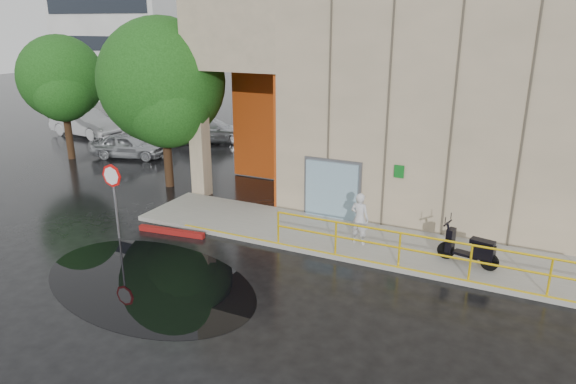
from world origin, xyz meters
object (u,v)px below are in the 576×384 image
car_a (128,146)px  car_b (86,123)px  person (360,218)px  tree_near (163,87)px  car_c (211,130)px  stop_sign (113,185)px  scooter (470,239)px  tree_far (61,81)px  red_curb (171,232)px

car_a → car_b: bearing=47.1°
person → tree_near: tree_near is taller
car_c → car_a: bearing=133.7°
stop_sign → car_a: (-7.00, 8.30, -1.19)m
scooter → car_b: car_b is taller
person → stop_sign: bearing=29.2°
stop_sign → car_a: size_ratio=0.66×
person → car_b: person is taller
scooter → tree_near: tree_near is taller
tree_near → car_c: bearing=112.4°
scooter → car_b: 25.21m
car_b → tree_far: tree_far is taller
red_curb → car_c: (-6.59, 12.27, 0.61)m
car_b → car_c: (7.87, 1.97, -0.12)m
car_c → tree_near: tree_near is taller
red_curb → tree_far: size_ratio=0.39×
car_b → stop_sign: bearing=-125.0°
car_b → tree_near: size_ratio=0.71×
red_curb → tree_near: (-3.24, 4.13, 4.15)m
car_b → car_c: size_ratio=1.03×
scooter → car_b: size_ratio=0.36×
car_a → tree_near: 7.00m
person → tree_near: 10.05m
stop_sign → tree_near: 5.99m
stop_sign → car_b: size_ratio=0.51×
red_curb → tree_far: bearing=152.0°
car_b → car_c: car_b is taller
tree_far → person: bearing=-13.6°
stop_sign → red_curb: (1.35, 1.02, -1.74)m
stop_sign → car_a: bearing=154.1°
person → tree_far: 17.45m
red_curb → tree_near: bearing=128.1°
car_a → tree_far: bearing=106.2°
scooter → car_a: 18.45m
stop_sign → tree_near: (-1.89, 5.15, 2.41)m
red_curb → car_b: 17.76m
scooter → red_curb: scooter is taller
car_a → red_curb: bearing=-147.7°
car_c → tree_near: 9.48m
car_a → tree_near: (5.12, -3.15, 3.60)m
person → stop_sign: 7.82m
scooter → tree_near: (-12.43, 2.54, 3.32)m
stop_sign → red_curb: size_ratio=1.04×
car_a → tree_near: bearing=-138.2°
car_a → tree_far: (-2.41, -1.56, 3.31)m
red_curb → stop_sign: bearing=-143.0°
stop_sign → car_a: stop_sign is taller
red_curb → car_b: (-14.46, 10.29, 0.72)m
stop_sign → car_c: bearing=135.4°
car_a → tree_far: size_ratio=0.61×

